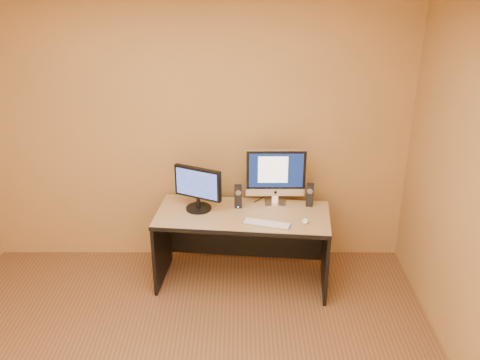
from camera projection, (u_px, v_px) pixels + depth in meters
The scene contains 11 objects.
walls at pixel (168, 240), 3.09m from camera, with size 4.00×4.00×2.60m, color #A77943, non-canonical shape.
ceiling at pixel (153, 5), 2.57m from camera, with size 4.00×4.00×0.00m, color white.
desk at pixel (243, 249), 4.84m from camera, with size 1.52×0.67×0.70m, color tan, non-canonical shape.
imac at pixel (276, 177), 4.79m from camera, with size 0.54×0.20×0.52m, color silver, non-canonical shape.
second_monitor at pixel (198, 189), 4.71m from camera, with size 0.46×0.23×0.40m, color black, non-canonical shape.
speaker_left at pixel (238, 196), 4.78m from camera, with size 0.06×0.07×0.21m, color black, non-canonical shape.
speaker_right at pixel (310, 195), 4.81m from camera, with size 0.06×0.07×0.21m, color black, non-canonical shape.
keyboard at pixel (267, 224), 4.52m from camera, with size 0.41×0.11×0.02m, color silver.
mouse at pixel (305, 221), 4.55m from camera, with size 0.06×0.10×0.03m, color white.
cable_a at pixel (275, 199), 4.96m from camera, with size 0.01×0.01×0.21m, color black.
cable_b at pixel (259, 199), 4.96m from camera, with size 0.01×0.01×0.17m, color black.
Camera 1 is at (0.42, -2.70, 2.86)m, focal length 40.00 mm.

